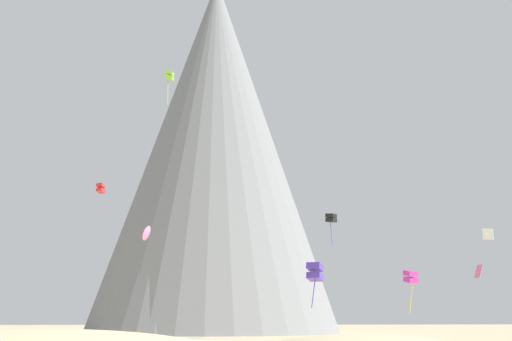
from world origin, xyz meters
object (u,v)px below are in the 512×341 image
(kite_lime_high, at_px, (170,76))
(kite_red_mid, at_px, (101,188))
(kite_white_low, at_px, (488,234))
(kite_pink_low, at_px, (147,233))
(rock_massif, at_px, (217,177))
(kite_black_mid, at_px, (331,218))
(kite_magenta_low, at_px, (411,277))
(kite_rainbow_low, at_px, (479,271))
(kite_indigo_low, at_px, (315,272))

(kite_lime_high, distance_m, kite_red_mid, 24.27)
(kite_white_low, distance_m, kite_pink_low, 41.14)
(rock_massif, relative_size, kite_pink_low, 31.22)
(kite_pink_low, xyz_separation_m, kite_black_mid, (23.66, 1.89, 2.43))
(kite_white_low, relative_size, kite_black_mid, 0.27)
(kite_red_mid, relative_size, kite_magenta_low, 0.28)
(kite_black_mid, distance_m, kite_magenta_low, 18.73)
(kite_black_mid, bearing_deg, kite_red_mid, 133.65)
(rock_massif, height_order, kite_white_low, rock_massif)
(kite_white_low, distance_m, kite_lime_high, 34.93)
(rock_massif, bearing_deg, kite_rainbow_low, -64.06)
(rock_massif, distance_m, kite_white_low, 67.06)
(kite_black_mid, xyz_separation_m, kite_red_mid, (-29.60, -2.06, 3.20))
(kite_pink_low, relative_size, kite_rainbow_low, 1.48)
(rock_massif, height_order, kite_lime_high, rock_massif)
(rock_massif, relative_size, kite_black_mid, 15.87)
(kite_indigo_low, height_order, kite_red_mid, kite_red_mid)
(kite_white_low, height_order, kite_red_mid, kite_red_mid)
(rock_massif, height_order, kite_rainbow_low, rock_massif)
(rock_massif, distance_m, kite_magenta_low, 58.89)
(kite_magenta_low, bearing_deg, kite_rainbow_low, -43.25)
(kite_lime_high, bearing_deg, kite_pink_low, -158.56)
(kite_rainbow_low, height_order, kite_magenta_low, kite_rainbow_low)
(kite_indigo_low, distance_m, kite_magenta_low, 18.26)
(kite_pink_low, height_order, kite_rainbow_low, kite_pink_low)
(kite_indigo_low, xyz_separation_m, kite_rainbow_low, (19.06, 10.77, 0.81))
(kite_indigo_low, bearing_deg, kite_white_low, 43.10)
(kite_pink_low, height_order, kite_black_mid, kite_black_mid)
(kite_pink_low, bearing_deg, kite_white_low, -104.22)
(kite_white_low, xyz_separation_m, kite_black_mid, (-10.86, 24.16, 4.71))
(kite_black_mid, xyz_separation_m, kite_magenta_low, (5.52, -15.80, -8.42))
(kite_black_mid, distance_m, kite_rainbow_low, 23.29)
(kite_pink_low, height_order, kite_magenta_low, kite_pink_low)
(rock_massif, distance_m, kite_rainbow_low, 63.33)
(kite_lime_high, distance_m, kite_magenta_low, 33.13)
(kite_pink_low, distance_m, kite_magenta_low, 32.88)
(kite_white_low, xyz_separation_m, kite_lime_high, (-31.22, 1.03, 15.63))
(kite_pink_low, bearing_deg, kite_black_mid, -66.82)
(kite_white_low, bearing_deg, kite_black_mid, -168.60)
(kite_white_low, distance_m, kite_black_mid, 26.90)
(kite_red_mid, bearing_deg, kite_rainbow_low, -171.41)
(kite_indigo_low, bearing_deg, kite_magenta_low, 74.37)
(kite_indigo_low, distance_m, kite_red_mid, 37.17)
(kite_lime_high, bearing_deg, kite_rainbow_low, 111.12)
(rock_massif, bearing_deg, kite_black_mid, -68.28)
(kite_white_low, bearing_deg, kite_rainbow_low, 155.83)
(kite_black_mid, relative_size, kite_magenta_low, 0.90)
(kite_black_mid, height_order, kite_magenta_low, kite_black_mid)
(rock_massif, xyz_separation_m, kite_white_low, (25.06, -59.83, -17.01))
(kite_indigo_low, height_order, kite_magenta_low, kite_magenta_low)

